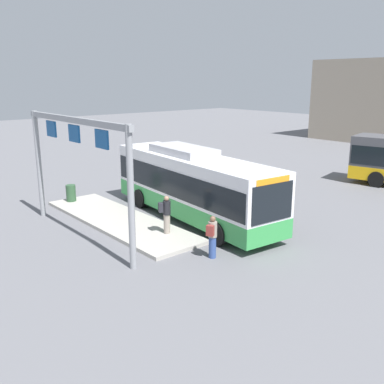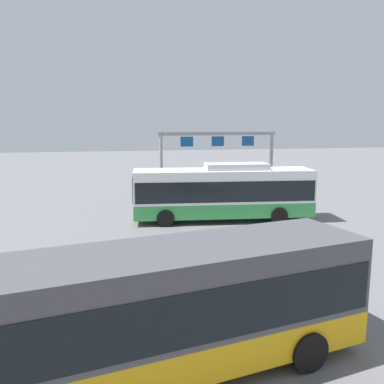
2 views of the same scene
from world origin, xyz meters
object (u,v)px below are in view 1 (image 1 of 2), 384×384
bus_main (193,183)px  trash_bin (71,193)px  person_boarding (212,236)px  person_waiting_near (166,214)px

bus_main → trash_bin: (-6.27, -3.40, -1.20)m
bus_main → person_boarding: size_ratio=6.49×
bus_main → trash_bin: size_ratio=12.05×
person_waiting_near → trash_bin: person_waiting_near is taller
bus_main → person_waiting_near: 2.91m
person_boarding → person_waiting_near: person_waiting_near is taller
trash_bin → person_boarding: bearing=4.3°
person_boarding → trash_bin: size_ratio=1.86×
person_boarding → bus_main: bearing=32.4°
person_boarding → person_waiting_near: bearing=62.8°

